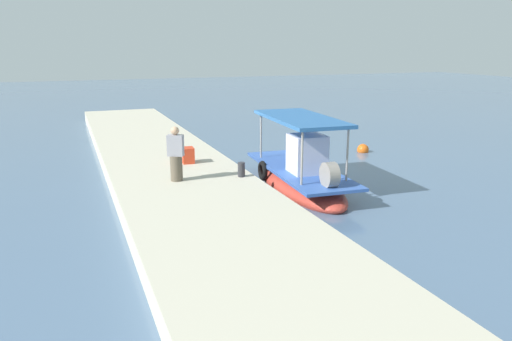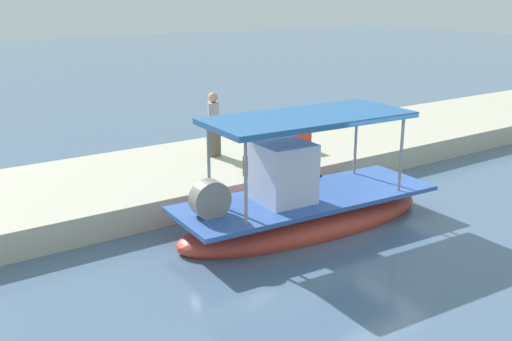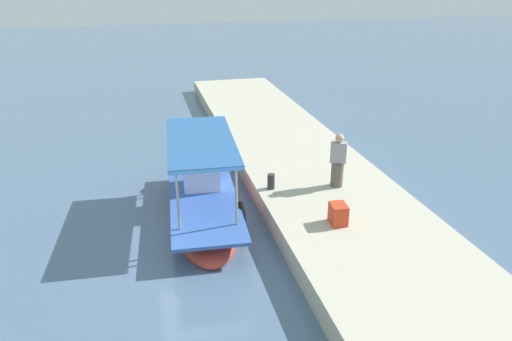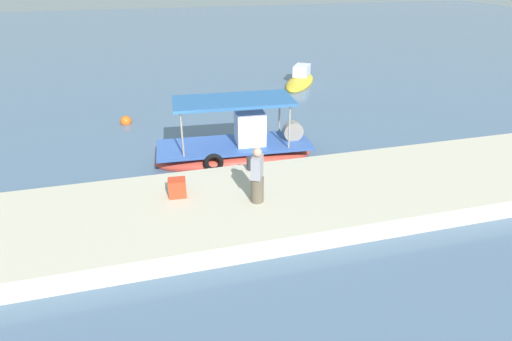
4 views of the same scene
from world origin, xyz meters
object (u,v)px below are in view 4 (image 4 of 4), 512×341
mooring_bollard (250,163)px  moored_boat_near (300,81)px  fisherman_near_bollard (257,178)px  cargo_crate (177,188)px  main_fishing_boat (237,150)px  marker_buoy (126,121)px

mooring_bollard → moored_boat_near: size_ratio=0.10×
fisherman_near_bollard → cargo_crate: fisherman_near_bollard is taller
main_fishing_boat → moored_boat_near: (6.49, 10.27, -0.27)m
fisherman_near_bollard → marker_buoy: size_ratio=3.22×
mooring_bollard → marker_buoy: size_ratio=0.89×
main_fishing_boat → cargo_crate: bearing=-127.8°
main_fishing_boat → fisherman_near_bollard: bearing=-94.2°
mooring_bollard → cargo_crate: size_ratio=0.85×
cargo_crate → moored_boat_near: cargo_crate is taller
main_fishing_boat → marker_buoy: bearing=128.6°
fisherman_near_bollard → marker_buoy: (-4.06, 9.80, -1.33)m
cargo_crate → moored_boat_near: 16.43m
mooring_bollard → moored_boat_near: mooring_bollard is taller
main_fishing_boat → mooring_bollard: main_fishing_boat is taller
moored_boat_near → marker_buoy: bearing=-156.2°
cargo_crate → marker_buoy: bearing=101.2°
fisherman_near_bollard → moored_boat_near: (6.81, 14.59, -1.25)m
fisherman_near_bollard → moored_boat_near: fisherman_near_bollard is taller
cargo_crate → moored_boat_near: (9.12, 13.65, -0.73)m
fisherman_near_bollard → cargo_crate: bearing=158.0°
main_fishing_boat → fisherman_near_bollard: size_ratio=3.61×
mooring_bollard → moored_boat_near: 14.07m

